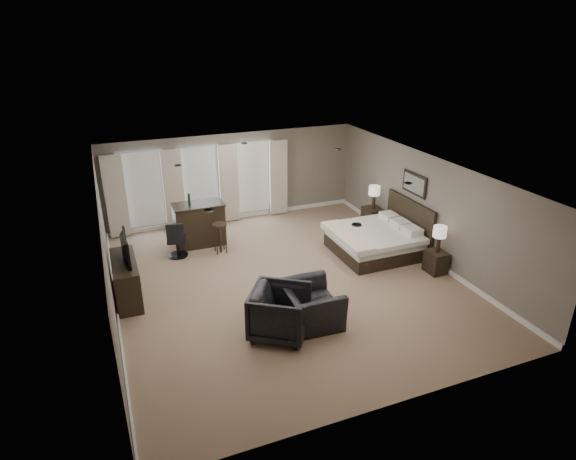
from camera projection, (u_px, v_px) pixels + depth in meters
name	position (u px, v px, depth m)	size (l,w,h in m)	color
room	(286.00, 230.00, 10.60)	(7.60, 8.60, 2.64)	#866C55
window_bay	(201.00, 185.00, 13.80)	(5.25, 0.20, 2.30)	silver
bed	(373.00, 230.00, 12.20)	(2.07, 1.98, 1.32)	silver
nightstand_near	(436.00, 262.00, 11.42)	(0.40, 0.49, 0.53)	black
nightstand_far	(372.00, 218.00, 13.88)	(0.46, 0.57, 0.62)	black
lamp_near	(439.00, 239.00, 11.19)	(0.31, 0.31, 0.65)	beige
lamp_far	(374.00, 197.00, 13.63)	(0.32, 0.32, 0.66)	beige
wall_art	(414.00, 184.00, 12.15)	(0.04, 0.96, 0.56)	slate
dresser	(126.00, 280.00, 10.25)	(0.50, 1.56, 0.90)	black
tv	(123.00, 258.00, 10.04)	(1.02, 0.59, 0.13)	black
armchair_near	(311.00, 299.00, 9.41)	(1.20, 0.78, 1.05)	black
armchair_far	(280.00, 310.00, 9.02)	(1.04, 0.97, 1.07)	black
bar_counter	(199.00, 224.00, 12.75)	(1.34, 0.70, 1.17)	black
bar_stool_left	(195.00, 229.00, 12.96)	(0.36, 0.36, 0.76)	black
bar_stool_right	(220.00, 238.00, 12.37)	(0.38, 0.38, 0.80)	black
desk_chair	(177.00, 239.00, 12.12)	(0.50, 0.50, 0.98)	black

